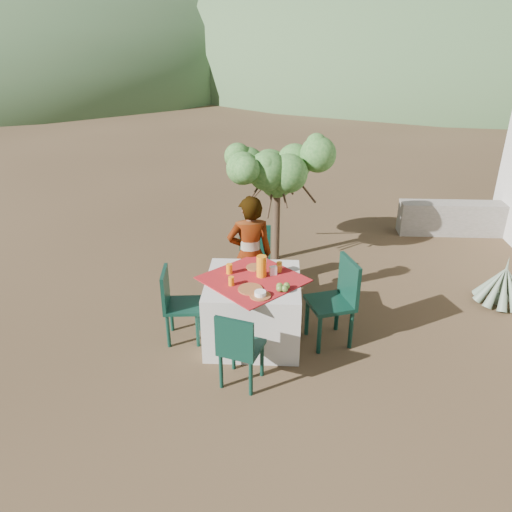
% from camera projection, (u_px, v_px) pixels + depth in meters
% --- Properties ---
extents(ground, '(160.00, 160.00, 0.00)m').
position_uv_depth(ground, '(252.00, 345.00, 5.58)').
color(ground, '#39291A').
rests_on(ground, ground).
extents(table, '(1.30, 1.30, 0.76)m').
position_uv_depth(table, '(253.00, 309.00, 5.55)').
color(table, silver).
rests_on(table, ground).
extents(chair_far, '(0.41, 0.41, 0.89)m').
position_uv_depth(chair_far, '(255.00, 257.00, 6.52)').
color(chair_far, black).
rests_on(chair_far, ground).
extents(chair_near, '(0.48, 0.48, 0.83)m').
position_uv_depth(chair_near, '(239.00, 347.00, 4.77)').
color(chair_near, black).
rests_on(chair_near, ground).
extents(chair_left, '(0.43, 0.43, 0.86)m').
position_uv_depth(chair_left, '(176.00, 302.00, 5.50)').
color(chair_left, black).
rests_on(chair_left, ground).
extents(chair_right, '(0.58, 0.58, 0.99)m').
position_uv_depth(chair_right, '(338.00, 297.00, 5.45)').
color(chair_right, black).
rests_on(chair_right, ground).
extents(person, '(0.60, 0.45, 1.49)m').
position_uv_depth(person, '(250.00, 255.00, 5.97)').
color(person, '#8C6651').
rests_on(person, ground).
extents(shrub_tree, '(1.40, 1.37, 1.65)m').
position_uv_depth(shrub_tree, '(281.00, 175.00, 7.09)').
color(shrub_tree, '#412E20').
rests_on(shrub_tree, ground).
extents(agave, '(0.69, 0.67, 0.72)m').
position_uv_depth(agave, '(503.00, 286.00, 6.33)').
color(agave, slate).
rests_on(agave, ground).
extents(stone_wall, '(2.60, 0.35, 0.55)m').
position_uv_depth(stone_wall, '(478.00, 219.00, 8.36)').
color(stone_wall, gray).
rests_on(stone_wall, ground).
extents(hill_near_left, '(40.00, 40.00, 16.00)m').
position_uv_depth(hill_near_left, '(10.00, 74.00, 33.46)').
color(hill_near_left, '#385730').
rests_on(hill_near_left, ground).
extents(hill_near_right, '(48.00, 48.00, 20.00)m').
position_uv_depth(hill_near_right, '(438.00, 68.00, 37.52)').
color(hill_near_right, '#385730').
rests_on(hill_near_right, ground).
extents(hill_far_center, '(60.00, 60.00, 24.00)m').
position_uv_depth(hill_far_center, '(242.00, 54.00, 52.68)').
color(hill_far_center, slate).
rests_on(hill_far_center, ground).
extents(plate_far, '(0.20, 0.20, 0.01)m').
position_uv_depth(plate_far, '(255.00, 267.00, 5.62)').
color(plate_far, brown).
rests_on(plate_far, table).
extents(plate_near, '(0.26, 0.26, 0.01)m').
position_uv_depth(plate_near, '(250.00, 289.00, 5.17)').
color(plate_near, brown).
rests_on(plate_near, table).
extents(glass_far, '(0.07, 0.07, 0.11)m').
position_uv_depth(glass_far, '(229.00, 269.00, 5.48)').
color(glass_far, orange).
rests_on(glass_far, table).
extents(glass_near, '(0.06, 0.06, 0.10)m').
position_uv_depth(glass_near, '(231.00, 281.00, 5.24)').
color(glass_near, orange).
rests_on(glass_near, table).
extents(juice_pitcher, '(0.11, 0.11, 0.24)m').
position_uv_depth(juice_pitcher, '(261.00, 266.00, 5.39)').
color(juice_pitcher, orange).
rests_on(juice_pitcher, table).
extents(bowl_plate, '(0.22, 0.22, 0.01)m').
position_uv_depth(bowl_plate, '(260.00, 296.00, 5.05)').
color(bowl_plate, brown).
rests_on(bowl_plate, table).
extents(white_bowl, '(0.12, 0.12, 0.04)m').
position_uv_depth(white_bowl, '(260.00, 293.00, 5.03)').
color(white_bowl, white).
rests_on(white_bowl, bowl_plate).
extents(jar_left, '(0.05, 0.05, 0.08)m').
position_uv_depth(jar_left, '(279.00, 268.00, 5.52)').
color(jar_left, orange).
rests_on(jar_left, table).
extents(jar_right, '(0.06, 0.06, 0.10)m').
position_uv_depth(jar_right, '(279.00, 266.00, 5.56)').
color(jar_right, orange).
rests_on(jar_right, table).
extents(napkin_holder, '(0.09, 0.07, 0.10)m').
position_uv_depth(napkin_holder, '(273.00, 271.00, 5.45)').
color(napkin_holder, white).
rests_on(napkin_holder, table).
extents(fruit_cluster, '(0.14, 0.13, 0.07)m').
position_uv_depth(fruit_cluster, '(283.00, 287.00, 5.14)').
color(fruit_cluster, olive).
rests_on(fruit_cluster, table).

